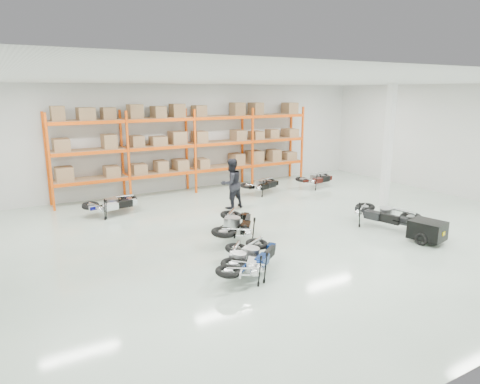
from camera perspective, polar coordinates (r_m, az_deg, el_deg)
room at (r=12.69m, az=5.21°, el=4.36°), size 18.00×18.00×18.00m
pallet_rack at (r=18.29m, az=-6.60°, el=7.08°), size 11.28×0.98×3.62m
structural_column at (r=16.55m, az=19.13°, el=5.77°), size 0.25×0.25×4.50m
moto_blue_centre at (r=10.20m, az=1.87°, el=-7.89°), size 1.89×1.69×1.11m
moto_silver_left at (r=9.95m, az=0.17°, el=-8.53°), size 1.67×1.84×1.08m
moto_black_far_left at (r=12.30m, az=-0.57°, el=-3.75°), size 1.96×2.18×1.28m
moto_touring_right at (r=14.15m, az=18.59°, el=-2.30°), size 1.32×2.04×1.22m
trailer at (r=13.26m, az=23.69°, el=-4.70°), size 0.90×1.56×0.63m
moto_back_a at (r=15.56m, az=-17.03°, el=-1.17°), size 1.74×1.29×1.01m
moto_back_b at (r=15.46m, az=-16.64°, el=-1.10°), size 1.79×1.08×1.09m
moto_back_c at (r=17.92m, az=2.94°, el=1.34°), size 1.80×1.22×1.07m
moto_back_d at (r=19.37m, az=10.10°, el=2.07°), size 1.74×1.01×1.07m
person_back at (r=15.61m, az=-1.17°, el=1.13°), size 1.00×0.84×1.84m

